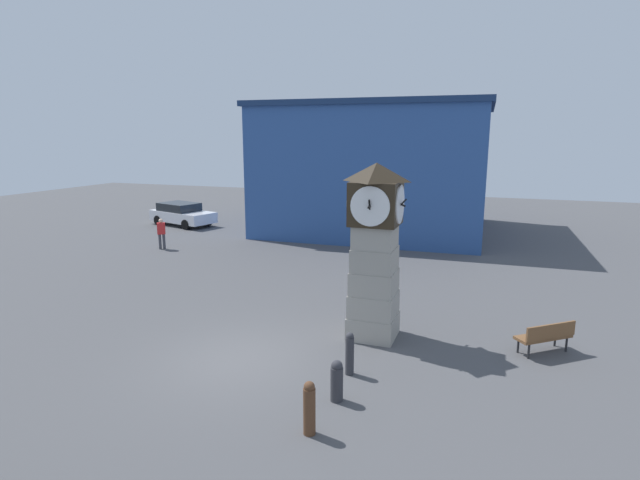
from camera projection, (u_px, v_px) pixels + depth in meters
name	position (u px, v px, depth m)	size (l,w,h in m)	color
ground_plane	(238.00, 360.00, 13.14)	(79.41, 79.41, 0.00)	#4C4C4F
clock_tower	(375.00, 250.00, 14.19)	(1.69, 1.74, 5.07)	#9E998E
bollard_near_tower	(309.00, 408.00, 9.78)	(0.24, 0.24, 1.12)	brown
bollard_mid_row	(337.00, 380.00, 11.04)	(0.28, 0.28, 0.96)	#333338
bollard_far_row	(350.00, 353.00, 12.26)	(0.22, 0.22, 1.09)	#333338
car_far_lot	(182.00, 214.00, 32.80)	(4.87, 3.13, 1.46)	silver
bench	(546.00, 335.00, 13.44)	(1.57, 1.42, 0.90)	brown
pedestrian_crossing_lot	(161.00, 232.00, 25.84)	(0.47, 0.43, 1.60)	#3F3F47
warehouse_blue_far	(379.00, 168.00, 31.07)	(13.51, 12.17, 7.66)	#2D5193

